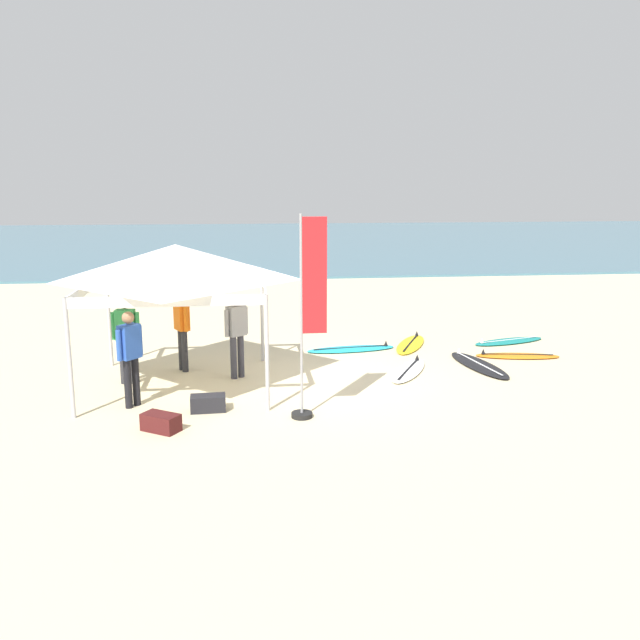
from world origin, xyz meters
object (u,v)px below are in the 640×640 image
person_blue (130,352)px  person_orange (182,325)px  surfboard_orange (517,356)px  gear_bag_by_pole (161,422)px  canopy_tent (176,264)px  banner_flag (308,326)px  surfboard_yellow (411,344)px  surfboard_teal (509,341)px  surfboard_cyan (351,349)px  person_green (126,335)px  gear_bag_near_tent (208,403)px  surfboard_white (408,370)px  surfboard_black (479,365)px  person_grey (237,330)px

person_blue → person_orange: 2.30m
surfboard_orange → gear_bag_by_pole: gear_bag_by_pole is taller
canopy_tent → banner_flag: bearing=-41.3°
canopy_tent → surfboard_yellow: 6.31m
banner_flag → gear_bag_by_pole: 2.82m
surfboard_teal → surfboard_cyan: same height
surfboard_cyan → person_green: 5.29m
surfboard_cyan → banner_flag: (-1.43, -4.36, 1.54)m
surfboard_teal → gear_bag_near_tent: gear_bag_near_tent is taller
surfboard_cyan → surfboard_orange: bearing=-16.1°
canopy_tent → surfboard_white: canopy_tent is taller
surfboard_yellow → surfboard_black: 2.20m
person_green → banner_flag: banner_flag is taller
surfboard_orange → gear_bag_by_pole: bearing=-153.7°
surfboard_white → surfboard_black: (1.61, 0.25, -0.00)m
banner_flag → gear_bag_near_tent: banner_flag is taller
gear_bag_near_tent → surfboard_teal: bearing=30.5°
surfboard_teal → person_orange: bearing=-168.3°
surfboard_white → surfboard_black: same height
canopy_tent → surfboard_teal: (7.72, 2.66, -2.35)m
person_grey → gear_bag_near_tent: bearing=-104.2°
banner_flag → surfboard_orange: bearing=33.2°
surfboard_black → gear_bag_near_tent: size_ratio=3.82×
gear_bag_near_tent → person_green: bearing=132.5°
surfboard_black → person_green: person_green is taller
banner_flag → surfboard_cyan: bearing=71.9°
surfboard_teal → person_orange: size_ratio=1.20×
surfboard_teal → surfboard_cyan: (-3.99, -0.33, -0.00)m
surfboard_black → person_orange: (-6.28, 0.39, 0.95)m
surfboard_cyan → surfboard_orange: size_ratio=1.13×
surfboard_yellow → person_blue: 7.12m
surfboard_white → surfboard_black: bearing=8.9°
surfboard_cyan → person_grey: person_grey is taller
person_green → gear_bag_by_pole: size_ratio=2.85×
surfboard_cyan → person_green: bearing=-156.5°
surfboard_cyan → banner_flag: bearing=-108.1°
person_green → person_blue: 1.44m
banner_flag → gear_bag_near_tent: 2.28m
banner_flag → surfboard_black: bearing=34.3°
surfboard_yellow → gear_bag_near_tent: bearing=-138.1°
person_grey → banner_flag: banner_flag is taller
canopy_tent → gear_bag_near_tent: bearing=-68.7°
banner_flag → gear_bag_by_pole: size_ratio=5.67×
canopy_tent → surfboard_cyan: canopy_tent is taller
canopy_tent → person_orange: bearing=92.5°
surfboard_teal → gear_bag_near_tent: 8.27m
surfboard_yellow → person_green: 6.77m
canopy_tent → person_orange: size_ratio=1.97×
person_green → person_orange: bearing=38.5°
canopy_tent → surfboard_cyan: (3.73, 2.34, -2.35)m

